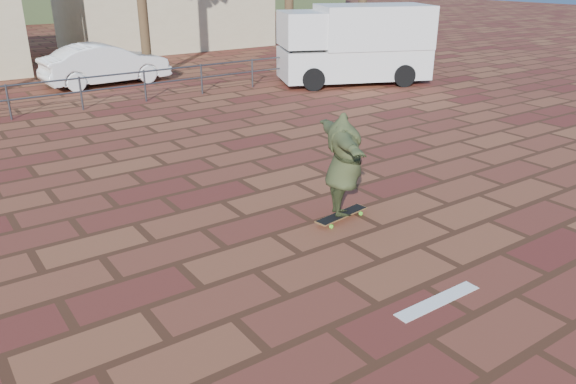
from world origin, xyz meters
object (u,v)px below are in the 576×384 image
object	(u,v)px
longboard	(342,215)
skateboarder	(344,165)
campervan	(355,43)
car_silver	(99,64)
car_white	(106,64)

from	to	relation	value
longboard	skateboarder	world-z (taller)	skateboarder
campervan	car_silver	xyz separation A→B (m)	(-7.66, 5.49, -0.78)
car_silver	car_white	world-z (taller)	car_white
car_white	car_silver	bearing A→B (deg)	6.55
longboard	car_silver	size ratio (longest dim) A/B	0.29
skateboarder	campervan	size ratio (longest dim) A/B	0.38
car_white	longboard	bearing A→B (deg)	174.94
car_silver	campervan	bearing A→B (deg)	-132.76
skateboarder	car_silver	world-z (taller)	skateboarder
campervan	car_silver	world-z (taller)	campervan
longboard	skateboarder	bearing A→B (deg)	171.45
skateboarder	car_silver	size ratio (longest dim) A/B	0.56
campervan	car_white	size ratio (longest dim) A/B	1.29
skateboarder	car_silver	distance (m)	14.56
longboard	skateboarder	size ratio (longest dim) A/B	0.52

